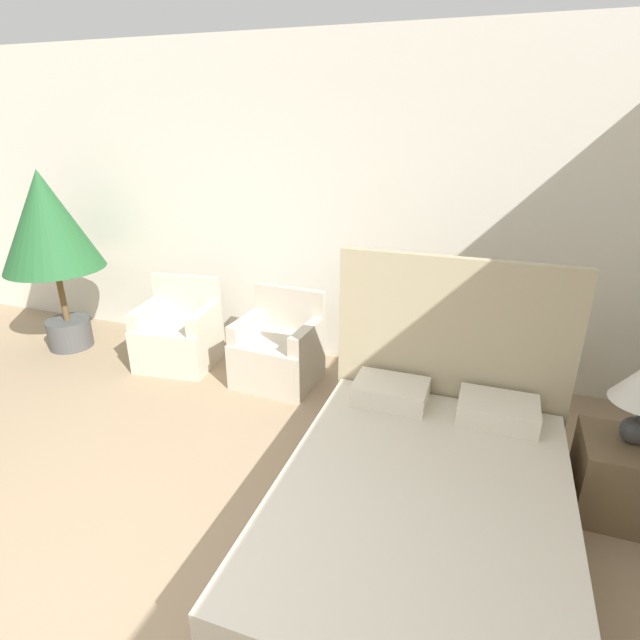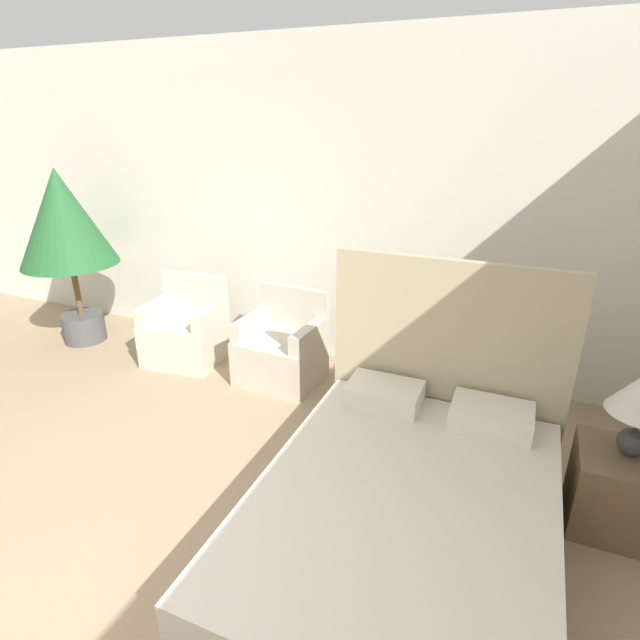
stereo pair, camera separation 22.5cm
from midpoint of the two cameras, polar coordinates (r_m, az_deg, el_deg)
name	(u,v)px [view 1 (the left image)]	position (r m, az deg, el deg)	size (l,w,h in m)	color
wall_back	(311,209)	(4.67, -2.39, 12.58)	(10.00, 0.06, 2.90)	silver
bed	(422,506)	(2.91, 9.32, -20.27)	(1.53, 2.06, 1.43)	#8C7A5B
armchair_near_window_left	(178,338)	(5.00, -17.13, -1.97)	(0.75, 0.68, 0.82)	beige
armchair_near_window_right	(278,354)	(4.49, -6.24, -3.89)	(0.72, 0.64, 0.82)	beige
potted_palm	(48,228)	(5.54, -29.69, 9.09)	(0.93, 0.93, 1.79)	#4C4C4C
nightstand	(627,479)	(3.54, 30.09, -15.49)	(0.56, 0.48, 0.48)	brown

